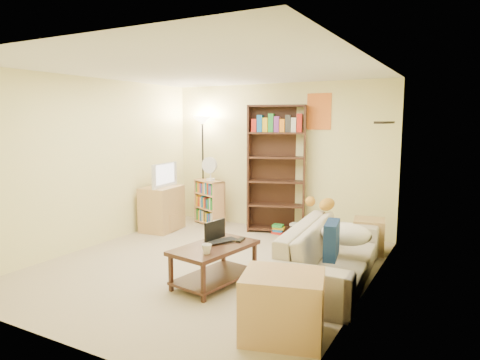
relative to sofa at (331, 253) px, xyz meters
The scene contains 19 objects.
room 2.04m from the sofa, 169.72° to the right, with size 4.50×4.54×2.52m.
sofa is the anchor object (origin of this frame).
navy_pillow 0.58m from the sofa, 72.90° to the right, with size 0.43×0.13×0.39m, color navy.
cream_blanket 0.29m from the sofa, 23.00° to the left, with size 0.60×0.43×0.26m, color silver.
tabby_cat 0.99m from the sofa, 113.18° to the left, with size 0.51×0.21×0.18m.
coffee_table 1.37m from the sofa, 145.24° to the right, with size 0.73×1.10×0.46m.
laptop 1.26m from the sofa, 148.51° to the right, with size 0.38×0.44×0.03m, color black.
laptop_screen 1.39m from the sofa, 152.56° to the right, with size 0.01×0.34×0.23m, color white.
mug 1.51m from the sofa, 134.08° to the right, with size 0.12×0.12×0.10m, color white.
tv_remote 1.08m from the sofa, 154.32° to the right, with size 0.06×0.18×0.02m, color black.
tv_stand 3.35m from the sofa, 164.78° to the left, with size 0.50×0.71×0.76m, color tan.
television 3.41m from the sofa, 164.78° to the left, with size 0.15×0.71×0.41m, color black.
tall_bookshelf 2.42m from the sofa, 130.29° to the left, with size 1.01×0.60×2.13m.
short_bookshelf 3.18m from the sofa, 149.49° to the left, with size 0.68×0.48×0.81m.
desk_fan 3.20m from the sofa, 149.74° to the left, with size 0.29×0.16×0.42m.
floor_lamp 3.66m from the sofa, 149.26° to the left, with size 0.33×0.33×1.95m.
side_table 1.31m from the sofa, 82.50° to the left, with size 0.42×0.42×0.49m, color tan.
end_cabinet 1.54m from the sofa, 88.42° to the right, with size 0.69×0.57×0.57m, color tan.
book_stacks 1.98m from the sofa, 121.84° to the left, with size 0.77×0.30×0.23m.
Camera 1 is at (2.95, -4.51, 1.87)m, focal length 32.00 mm.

